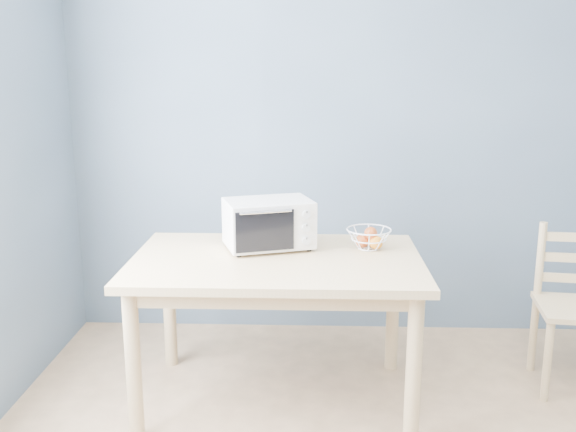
{
  "coord_description": "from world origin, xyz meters",
  "views": [
    {
      "loc": [
        -0.52,
        -1.67,
        1.65
      ],
      "look_at": [
        -0.63,
        1.41,
        0.93
      ],
      "focal_mm": 40.0,
      "sensor_mm": 36.0,
      "label": 1
    }
  ],
  "objects_px": {
    "dining_table": "(277,277)",
    "fruit_basket": "(369,238)",
    "toaster_oven": "(265,223)",
    "dining_chair": "(576,310)"
  },
  "relations": [
    {
      "from": "toaster_oven",
      "to": "fruit_basket",
      "type": "distance_m",
      "value": 0.53
    },
    {
      "from": "toaster_oven",
      "to": "fruit_basket",
      "type": "relative_size",
      "value": 2.03
    },
    {
      "from": "dining_table",
      "to": "fruit_basket",
      "type": "xyz_separation_m",
      "value": [
        0.46,
        0.17,
        0.16
      ]
    },
    {
      "from": "dining_table",
      "to": "dining_chair",
      "type": "bearing_deg",
      "value": 8.08
    },
    {
      "from": "toaster_oven",
      "to": "fruit_basket",
      "type": "bearing_deg",
      "value": -17.16
    },
    {
      "from": "fruit_basket",
      "to": "dining_chair",
      "type": "height_order",
      "value": "fruit_basket"
    },
    {
      "from": "dining_table",
      "to": "fruit_basket",
      "type": "bearing_deg",
      "value": 20.19
    },
    {
      "from": "toaster_oven",
      "to": "dining_chair",
      "type": "height_order",
      "value": "toaster_oven"
    },
    {
      "from": "dining_chair",
      "to": "dining_table",
      "type": "bearing_deg",
      "value": -164.73
    },
    {
      "from": "dining_table",
      "to": "toaster_oven",
      "type": "bearing_deg",
      "value": 112.15
    }
  ]
}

